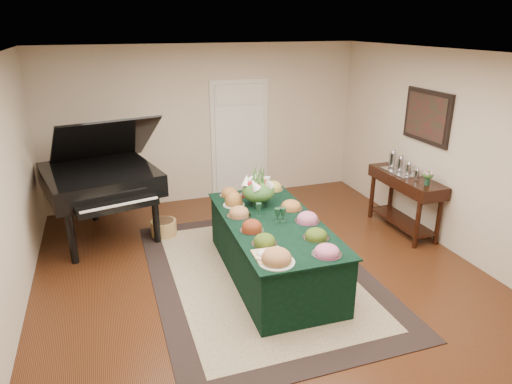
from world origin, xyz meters
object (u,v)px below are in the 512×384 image
object	(u,v)px
grand_piano	(101,178)
mahogany_sideboard	(405,188)
buffet_table	(273,249)
floral_centerpiece	(258,187)

from	to	relation	value
grand_piano	mahogany_sideboard	xyz separation A→B (m)	(4.31, -1.25, -0.22)
buffet_table	grand_piano	distance (m)	2.76
floral_centerpiece	mahogany_sideboard	size ratio (longest dim) A/B	0.32
floral_centerpiece	mahogany_sideboard	xyz separation A→B (m)	(2.37, 0.10, -0.32)
buffet_table	floral_centerpiece	size ratio (longest dim) A/B	5.37
floral_centerpiece	grand_piano	bearing A→B (deg)	145.14
floral_centerpiece	buffet_table	bearing A→B (deg)	-89.28
buffet_table	floral_centerpiece	world-z (taller)	floral_centerpiece
buffet_table	mahogany_sideboard	size ratio (longest dim) A/B	1.73
grand_piano	buffet_table	bearing A→B (deg)	-44.12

